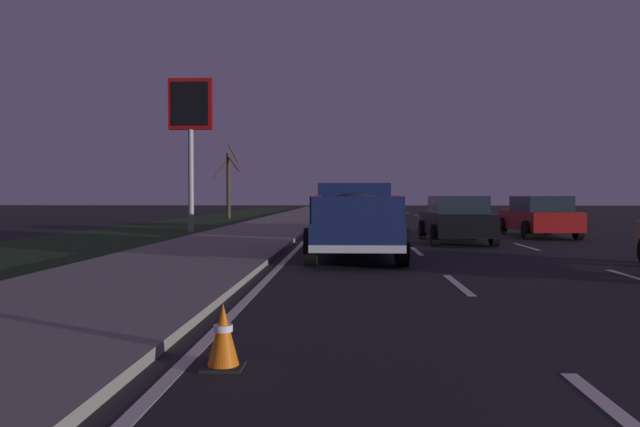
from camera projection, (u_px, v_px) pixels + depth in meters
ground at (425, 229)px, 27.94m from camera, size 144.00×144.00×0.00m
sidewalk_shoulder at (269, 227)px, 28.30m from camera, size 108.00×4.00×0.12m
grass_verge at (167, 228)px, 28.54m from camera, size 108.00×6.00×0.01m
lane_markings at (359, 225)px, 31.52m from camera, size 108.00×7.04×0.01m
pickup_truck at (354, 218)px, 14.77m from camera, size 5.44×2.32×1.87m
sedan_red at (539, 216)px, 22.14m from camera, size 4.44×2.09×1.54m
sedan_black at (456, 219)px, 19.43m from camera, size 4.40×2.02×1.54m
gas_price_sign at (190, 117)px, 25.38m from camera, size 0.27×1.90×6.61m
bare_tree_far at (229, 183)px, 40.98m from camera, size 1.04×1.86×5.17m
traffic_cone_near at (223, 336)px, 5.24m from camera, size 0.36×0.36×0.58m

